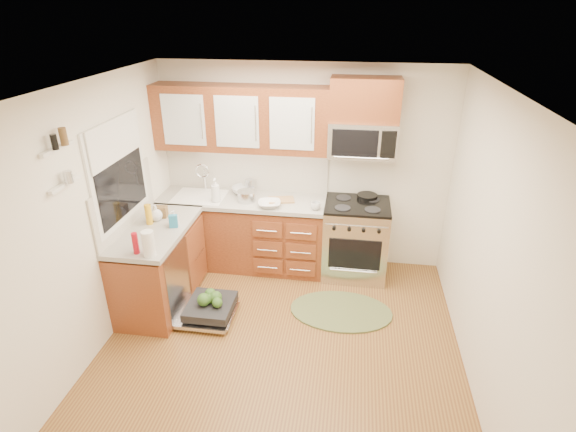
% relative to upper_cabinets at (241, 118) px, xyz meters
% --- Properties ---
extents(floor, '(3.50, 3.50, 0.00)m').
position_rel_upper_cabinets_xyz_m(floor, '(0.73, -1.57, -1.88)').
color(floor, brown).
rests_on(floor, ground).
extents(ceiling, '(3.50, 3.50, 0.00)m').
position_rel_upper_cabinets_xyz_m(ceiling, '(0.73, -1.57, 0.62)').
color(ceiling, white).
rests_on(ceiling, ground).
extents(wall_back, '(3.50, 0.04, 2.50)m').
position_rel_upper_cabinets_xyz_m(wall_back, '(0.73, 0.18, -0.62)').
color(wall_back, silver).
rests_on(wall_back, ground).
extents(wall_front, '(3.50, 0.04, 2.50)m').
position_rel_upper_cabinets_xyz_m(wall_front, '(0.73, -3.33, -0.62)').
color(wall_front, silver).
rests_on(wall_front, ground).
extents(wall_left, '(0.04, 3.50, 2.50)m').
position_rel_upper_cabinets_xyz_m(wall_left, '(-1.02, -1.57, -0.62)').
color(wall_left, silver).
rests_on(wall_left, ground).
extents(wall_right, '(0.04, 3.50, 2.50)m').
position_rel_upper_cabinets_xyz_m(wall_right, '(2.48, -1.57, -0.62)').
color(wall_right, silver).
rests_on(wall_right, ground).
extents(base_cabinet_back, '(2.05, 0.60, 0.85)m').
position_rel_upper_cabinets_xyz_m(base_cabinet_back, '(0.00, -0.12, -1.45)').
color(base_cabinet_back, '#5B2614').
rests_on(base_cabinet_back, ground).
extents(base_cabinet_left, '(0.60, 1.25, 0.85)m').
position_rel_upper_cabinets_xyz_m(base_cabinet_left, '(-0.72, -1.05, -1.45)').
color(base_cabinet_left, '#5B2614').
rests_on(base_cabinet_left, ground).
extents(countertop_back, '(2.07, 0.64, 0.05)m').
position_rel_upper_cabinets_xyz_m(countertop_back, '(0.00, -0.14, -0.97)').
color(countertop_back, '#9D988F').
rests_on(countertop_back, base_cabinet_back).
extents(countertop_left, '(0.64, 1.27, 0.05)m').
position_rel_upper_cabinets_xyz_m(countertop_left, '(-0.71, -1.05, -0.97)').
color(countertop_left, '#9D988F').
rests_on(countertop_left, base_cabinet_left).
extents(backsplash_back, '(2.05, 0.02, 0.57)m').
position_rel_upper_cabinets_xyz_m(backsplash_back, '(0.00, 0.16, -0.67)').
color(backsplash_back, beige).
rests_on(backsplash_back, ground).
extents(backsplash_left, '(0.02, 1.25, 0.57)m').
position_rel_upper_cabinets_xyz_m(backsplash_left, '(-1.01, -1.05, -0.67)').
color(backsplash_left, beige).
rests_on(backsplash_left, ground).
extents(upper_cabinets, '(2.05, 0.35, 0.75)m').
position_rel_upper_cabinets_xyz_m(upper_cabinets, '(0.00, 0.00, 0.00)').
color(upper_cabinets, '#5B2614').
rests_on(upper_cabinets, ground).
extents(cabinet_over_mw, '(0.76, 0.35, 0.47)m').
position_rel_upper_cabinets_xyz_m(cabinet_over_mw, '(1.41, 0.00, 0.26)').
color(cabinet_over_mw, '#5B2614').
rests_on(cabinet_over_mw, ground).
extents(range, '(0.76, 0.64, 0.95)m').
position_rel_upper_cabinets_xyz_m(range, '(1.41, -0.15, -1.40)').
color(range, silver).
rests_on(range, ground).
extents(microwave, '(0.76, 0.38, 0.40)m').
position_rel_upper_cabinets_xyz_m(microwave, '(1.41, -0.02, -0.18)').
color(microwave, silver).
rests_on(microwave, ground).
extents(sink, '(0.62, 0.50, 0.26)m').
position_rel_upper_cabinets_xyz_m(sink, '(-0.52, -0.16, -1.07)').
color(sink, white).
rests_on(sink, ground).
extents(dishwasher, '(0.70, 0.60, 0.20)m').
position_rel_upper_cabinets_xyz_m(dishwasher, '(-0.13, -1.27, -1.77)').
color(dishwasher, silver).
rests_on(dishwasher, ground).
extents(window, '(0.03, 1.05, 1.05)m').
position_rel_upper_cabinets_xyz_m(window, '(-1.01, -1.07, -0.32)').
color(window, white).
rests_on(window, ground).
extents(window_blind, '(0.02, 0.96, 0.40)m').
position_rel_upper_cabinets_xyz_m(window_blind, '(-0.98, -1.07, 0.00)').
color(window_blind, white).
rests_on(window_blind, ground).
extents(shelf_upper, '(0.04, 0.40, 0.03)m').
position_rel_upper_cabinets_xyz_m(shelf_upper, '(-0.99, -1.92, 0.17)').
color(shelf_upper, white).
rests_on(shelf_upper, ground).
extents(shelf_lower, '(0.04, 0.40, 0.03)m').
position_rel_upper_cabinets_xyz_m(shelf_lower, '(-0.99, -1.92, -0.12)').
color(shelf_lower, white).
rests_on(shelf_lower, ground).
extents(rug, '(1.30, 1.07, 0.02)m').
position_rel_upper_cabinets_xyz_m(rug, '(1.29, -0.97, -1.86)').
color(rug, '#5E673B').
rests_on(rug, ground).
extents(skillet, '(0.32, 0.32, 0.05)m').
position_rel_upper_cabinets_xyz_m(skillet, '(1.52, 0.04, -0.90)').
color(skillet, black).
rests_on(skillet, range).
extents(stock_pot, '(0.23, 0.23, 0.13)m').
position_rel_upper_cabinets_xyz_m(stock_pot, '(0.08, -0.21, -0.88)').
color(stock_pot, silver).
rests_on(stock_pot, countertop_back).
extents(cutting_board, '(0.34, 0.26, 0.02)m').
position_rel_upper_cabinets_xyz_m(cutting_board, '(0.49, -0.13, -0.94)').
color(cutting_board, '#AD7E4F').
rests_on(cutting_board, countertop_back).
extents(canister, '(0.14, 0.14, 0.17)m').
position_rel_upper_cabinets_xyz_m(canister, '(0.06, 0.07, -0.86)').
color(canister, silver).
rests_on(canister, countertop_back).
extents(paper_towel_roll, '(0.15, 0.15, 0.25)m').
position_rel_upper_cabinets_xyz_m(paper_towel_roll, '(-0.52, -1.59, -0.82)').
color(paper_towel_roll, white).
rests_on(paper_towel_roll, countertop_left).
extents(mustard_bottle, '(0.08, 0.08, 0.22)m').
position_rel_upper_cabinets_xyz_m(mustard_bottle, '(-0.81, -0.96, -0.84)').
color(mustard_bottle, gold).
rests_on(mustard_bottle, countertop_left).
extents(red_bottle, '(0.07, 0.07, 0.21)m').
position_rel_upper_cabinets_xyz_m(red_bottle, '(-0.67, -1.57, -0.84)').
color(red_bottle, '#AC0E1D').
rests_on(red_bottle, countertop_left).
extents(wooden_box, '(0.13, 0.10, 0.13)m').
position_rel_upper_cabinets_xyz_m(wooden_box, '(-0.75, -0.78, -0.89)').
color(wooden_box, brown).
rests_on(wooden_box, countertop_left).
extents(blue_carton, '(0.10, 0.08, 0.14)m').
position_rel_upper_cabinets_xyz_m(blue_carton, '(-0.52, -1.00, -0.88)').
color(blue_carton, teal).
rests_on(blue_carton, countertop_left).
extents(bowl_a, '(0.31, 0.31, 0.06)m').
position_rel_upper_cabinets_xyz_m(bowl_a, '(0.38, -0.32, -0.92)').
color(bowl_a, '#999999').
rests_on(bowl_a, countertop_back).
extents(bowl_b, '(0.31, 0.31, 0.09)m').
position_rel_upper_cabinets_xyz_m(bowl_b, '(-0.02, 0.03, -0.91)').
color(bowl_b, '#999999').
rests_on(bowl_b, countertop_back).
extents(cup, '(0.14, 0.14, 0.09)m').
position_rel_upper_cabinets_xyz_m(cup, '(0.93, -0.32, -0.90)').
color(cup, '#999999').
rests_on(cup, countertop_back).
extents(soap_bottle_a, '(0.13, 0.13, 0.30)m').
position_rel_upper_cabinets_xyz_m(soap_bottle_a, '(-0.27, -0.28, -0.80)').
color(soap_bottle_a, '#999999').
rests_on(soap_bottle_a, countertop_back).
extents(soap_bottle_b, '(0.10, 0.10, 0.18)m').
position_rel_upper_cabinets_xyz_m(soap_bottle_b, '(-0.53, -0.96, -0.86)').
color(soap_bottle_b, '#999999').
rests_on(soap_bottle_b, countertop_left).
extents(soap_bottle_c, '(0.18, 0.18, 0.18)m').
position_rel_upper_cabinets_xyz_m(soap_bottle_c, '(-0.78, -0.87, -0.86)').
color(soap_bottle_c, '#999999').
rests_on(soap_bottle_c, countertop_left).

